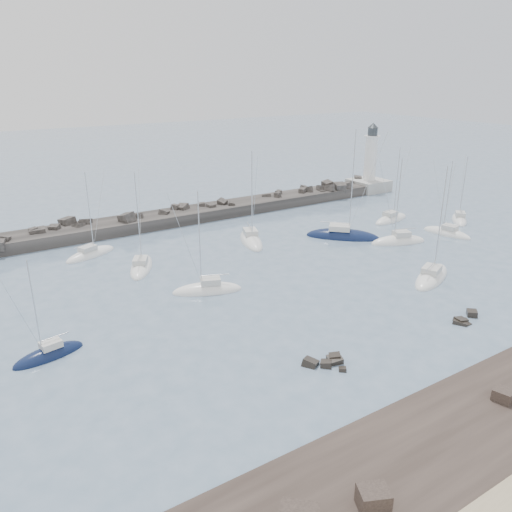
{
  "coord_description": "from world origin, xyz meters",
  "views": [
    {
      "loc": [
        -28.5,
        -36.84,
        23.72
      ],
      "look_at": [
        2.45,
        12.0,
        2.22
      ],
      "focal_mm": 35.0,
      "sensor_mm": 36.0,
      "label": 1
    }
  ],
  "objects_px": {
    "sailboat_2": "(49,355)",
    "sailboat_5": "(207,290)",
    "sailboat_3": "(141,267)",
    "sailboat_10": "(447,234)",
    "sailboat_9": "(398,242)",
    "sailboat_6": "(251,241)",
    "sailboat_8": "(343,237)",
    "sailboat_4": "(91,255)",
    "sailboat_14": "(391,220)",
    "lighthouse": "(369,176)",
    "sailboat_12": "(459,220)",
    "sailboat_7": "(431,277)"
  },
  "relations": [
    {
      "from": "sailboat_2",
      "to": "sailboat_14",
      "type": "bearing_deg",
      "value": 13.75
    },
    {
      "from": "lighthouse",
      "to": "sailboat_9",
      "type": "relative_size",
      "value": 1.09
    },
    {
      "from": "sailboat_6",
      "to": "sailboat_8",
      "type": "relative_size",
      "value": 0.84
    },
    {
      "from": "sailboat_3",
      "to": "sailboat_10",
      "type": "relative_size",
      "value": 1.08
    },
    {
      "from": "sailboat_5",
      "to": "sailboat_9",
      "type": "xyz_separation_m",
      "value": [
        31.6,
        0.41,
        0.01
      ]
    },
    {
      "from": "sailboat_6",
      "to": "sailboat_8",
      "type": "xyz_separation_m",
      "value": [
        12.86,
        -5.64,
        -0.0
      ]
    },
    {
      "from": "sailboat_7",
      "to": "sailboat_14",
      "type": "bearing_deg",
      "value": 54.35
    },
    {
      "from": "sailboat_2",
      "to": "sailboat_5",
      "type": "distance_m",
      "value": 18.83
    },
    {
      "from": "sailboat_7",
      "to": "sailboat_2",
      "type": "bearing_deg",
      "value": 171.66
    },
    {
      "from": "sailboat_5",
      "to": "sailboat_3",
      "type": "bearing_deg",
      "value": 109.47
    },
    {
      "from": "lighthouse",
      "to": "sailboat_6",
      "type": "height_order",
      "value": "lighthouse"
    },
    {
      "from": "sailboat_4",
      "to": "sailboat_10",
      "type": "xyz_separation_m",
      "value": [
        49.09,
        -19.91,
        0.0
      ]
    },
    {
      "from": "sailboat_2",
      "to": "sailboat_3",
      "type": "height_order",
      "value": "sailboat_3"
    },
    {
      "from": "sailboat_6",
      "to": "sailboat_7",
      "type": "relative_size",
      "value": 0.99
    },
    {
      "from": "lighthouse",
      "to": "sailboat_3",
      "type": "height_order",
      "value": "lighthouse"
    },
    {
      "from": "sailboat_14",
      "to": "sailboat_9",
      "type": "bearing_deg",
      "value": -131.58
    },
    {
      "from": "sailboat_10",
      "to": "sailboat_5",
      "type": "bearing_deg",
      "value": 178.88
    },
    {
      "from": "sailboat_3",
      "to": "sailboat_8",
      "type": "relative_size",
      "value": 0.76
    },
    {
      "from": "sailboat_2",
      "to": "sailboat_4",
      "type": "xyz_separation_m",
      "value": [
        10.09,
        23.98,
        -0.0
      ]
    },
    {
      "from": "sailboat_3",
      "to": "sailboat_5",
      "type": "distance_m",
      "value": 11.6
    },
    {
      "from": "lighthouse",
      "to": "sailboat_12",
      "type": "height_order",
      "value": "lighthouse"
    },
    {
      "from": "sailboat_10",
      "to": "sailboat_12",
      "type": "xyz_separation_m",
      "value": [
        7.98,
        3.72,
        0.01
      ]
    },
    {
      "from": "sailboat_5",
      "to": "sailboat_14",
      "type": "xyz_separation_m",
      "value": [
        39.42,
        9.23,
        -0.0
      ]
    },
    {
      "from": "sailboat_2",
      "to": "sailboat_8",
      "type": "distance_m",
      "value": 46.04
    },
    {
      "from": "sailboat_7",
      "to": "sailboat_14",
      "type": "xyz_separation_m",
      "value": [
        14.64,
        20.4,
        0.0
      ]
    },
    {
      "from": "sailboat_4",
      "to": "sailboat_3",
      "type": "bearing_deg",
      "value": -62.62
    },
    {
      "from": "lighthouse",
      "to": "sailboat_12",
      "type": "relative_size",
      "value": 1.24
    },
    {
      "from": "sailboat_7",
      "to": "sailboat_10",
      "type": "relative_size",
      "value": 1.2
    },
    {
      "from": "sailboat_7",
      "to": "sailboat_6",
      "type": "bearing_deg",
      "value": 115.61
    },
    {
      "from": "sailboat_4",
      "to": "sailboat_9",
      "type": "relative_size",
      "value": 0.92
    },
    {
      "from": "sailboat_3",
      "to": "sailboat_8",
      "type": "xyz_separation_m",
      "value": [
        30.24,
        -4.24,
        0.02
      ]
    },
    {
      "from": "sailboat_7",
      "to": "lighthouse",
      "type": "bearing_deg",
      "value": 54.81
    },
    {
      "from": "lighthouse",
      "to": "sailboat_12",
      "type": "xyz_separation_m",
      "value": [
        -3.35,
        -24.95,
        -2.94
      ]
    },
    {
      "from": "sailboat_3",
      "to": "sailboat_10",
      "type": "distance_m",
      "value": 46.36
    },
    {
      "from": "sailboat_3",
      "to": "sailboat_6",
      "type": "height_order",
      "value": "sailboat_6"
    },
    {
      "from": "sailboat_10",
      "to": "sailboat_14",
      "type": "height_order",
      "value": "sailboat_14"
    },
    {
      "from": "sailboat_2",
      "to": "sailboat_8",
      "type": "bearing_deg",
      "value": 14.54
    },
    {
      "from": "sailboat_2",
      "to": "sailboat_5",
      "type": "bearing_deg",
      "value": 14.99
    },
    {
      "from": "lighthouse",
      "to": "sailboat_14",
      "type": "bearing_deg",
      "value": -124.67
    },
    {
      "from": "sailboat_10",
      "to": "sailboat_14",
      "type": "distance_m",
      "value": 10.15
    },
    {
      "from": "sailboat_5",
      "to": "sailboat_10",
      "type": "bearing_deg",
      "value": -1.12
    },
    {
      "from": "sailboat_2",
      "to": "sailboat_5",
      "type": "height_order",
      "value": "sailboat_5"
    },
    {
      "from": "sailboat_6",
      "to": "sailboat_7",
      "type": "distance_m",
      "value": 26.06
    },
    {
      "from": "sailboat_4",
      "to": "sailboat_7",
      "type": "distance_m",
      "value": 44.7
    },
    {
      "from": "sailboat_5",
      "to": "sailboat_7",
      "type": "height_order",
      "value": "sailboat_7"
    },
    {
      "from": "sailboat_9",
      "to": "sailboat_4",
      "type": "bearing_deg",
      "value": 154.78
    },
    {
      "from": "sailboat_2",
      "to": "sailboat_8",
      "type": "relative_size",
      "value": 0.58
    },
    {
      "from": "lighthouse",
      "to": "sailboat_6",
      "type": "xyz_separation_m",
      "value": [
        -38.8,
        -15.55,
        -2.94
      ]
    },
    {
      "from": "sailboat_10",
      "to": "sailboat_3",
      "type": "bearing_deg",
      "value": 165.34
    },
    {
      "from": "sailboat_9",
      "to": "sailboat_8",
      "type": "bearing_deg",
      "value": 129.74
    }
  ]
}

